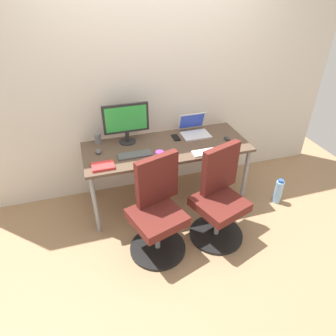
{
  "coord_description": "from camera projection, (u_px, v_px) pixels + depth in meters",
  "views": [
    {
      "loc": [
        -0.8,
        -2.66,
        2.27
      ],
      "look_at": [
        0.0,
        -0.05,
        0.47
      ],
      "focal_mm": 31.99,
      "sensor_mm": 36.0,
      "label": 1
    }
  ],
  "objects": [
    {
      "name": "open_laptop",
      "position": [
        194.0,
        129.0,
        3.39
      ],
      "size": [
        0.31,
        0.29,
        0.22
      ],
      "color": "silver",
      "rests_on": "desk"
    },
    {
      "name": "phone_near_laptop",
      "position": [
        176.0,
        138.0,
        3.32
      ],
      "size": [
        0.07,
        0.14,
        0.01
      ],
      "primitive_type": "cube",
      "color": "black",
      "rests_on": "desk"
    },
    {
      "name": "pen_cup",
      "position": [
        98.0,
        138.0,
        3.21
      ],
      "size": [
        0.07,
        0.07,
        0.1
      ],
      "primitive_type": "cylinder",
      "color": "slate",
      "rests_on": "desk"
    },
    {
      "name": "mouse_by_monitor",
      "position": [
        227.0,
        138.0,
        3.29
      ],
      "size": [
        0.06,
        0.1,
        0.03
      ],
      "primitive_type": "ellipsoid",
      "color": "#2D2D2D",
      "rests_on": "desk"
    },
    {
      "name": "mouse_by_laptop",
      "position": [
        98.0,
        151.0,
        3.05
      ],
      "size": [
        0.06,
        0.1,
        0.03
      ],
      "primitive_type": "ellipsoid",
      "color": "#515156",
      "rests_on": "desk"
    },
    {
      "name": "keyboard_by_monitor",
      "position": [
        135.0,
        155.0,
        3.0
      ],
      "size": [
        0.34,
        0.12,
        0.02
      ],
      "primitive_type": "cube",
      "color": "#515156",
      "rests_on": "desk"
    },
    {
      "name": "desktop_monitor",
      "position": [
        126.0,
        121.0,
        3.11
      ],
      "size": [
        0.48,
        0.18,
        0.43
      ],
      "color": "#262626",
      "rests_on": "desk"
    },
    {
      "name": "desk",
      "position": [
        167.0,
        151.0,
        3.21
      ],
      "size": [
        1.75,
        0.69,
        0.72
      ],
      "color": "brown",
      "rests_on": "ground"
    },
    {
      "name": "water_bottle_on_floor",
      "position": [
        278.0,
        191.0,
        3.45
      ],
      "size": [
        0.09,
        0.09,
        0.31
      ],
      "color": "#8CBFF2",
      "rests_on": "ground"
    },
    {
      "name": "office_chair_left",
      "position": [
        157.0,
        212.0,
        2.74
      ],
      "size": [
        0.55,
        0.55,
        0.94
      ],
      "color": "black",
      "rests_on": "ground"
    },
    {
      "name": "back_wall",
      "position": [
        155.0,
        80.0,
        3.2
      ],
      "size": [
        4.4,
        0.04,
        2.6
      ],
      "primitive_type": "cube",
      "color": "silver",
      "rests_on": "ground"
    },
    {
      "name": "notebook",
      "position": [
        103.0,
        166.0,
        2.82
      ],
      "size": [
        0.21,
        0.15,
        0.03
      ],
      "primitive_type": "cube",
      "color": "red",
      "rests_on": "desk"
    },
    {
      "name": "office_chair_right",
      "position": [
        219.0,
        199.0,
        2.9
      ],
      "size": [
        0.56,
        0.56,
        0.94
      ],
      "color": "black",
      "rests_on": "ground"
    },
    {
      "name": "coffee_mug",
      "position": [
        160.0,
        156.0,
        2.91
      ],
      "size": [
        0.08,
        0.08,
        0.09
      ],
      "primitive_type": "cylinder",
      "color": "purple",
      "rests_on": "desk"
    },
    {
      "name": "ground_plane",
      "position": [
        167.0,
        198.0,
        3.57
      ],
      "size": [
        5.28,
        5.28,
        0.0
      ],
      "primitive_type": "plane",
      "color": "#9E7A56"
    },
    {
      "name": "keyboard_by_laptop",
      "position": [
        209.0,
        152.0,
        3.05
      ],
      "size": [
        0.34,
        0.12,
        0.02
      ],
      "primitive_type": "cube",
      "color": "silver",
      "rests_on": "desk"
    }
  ]
}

